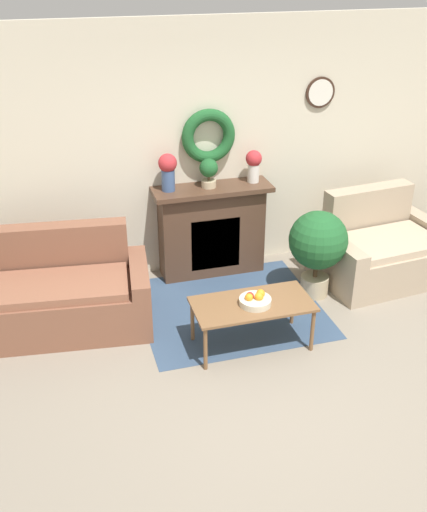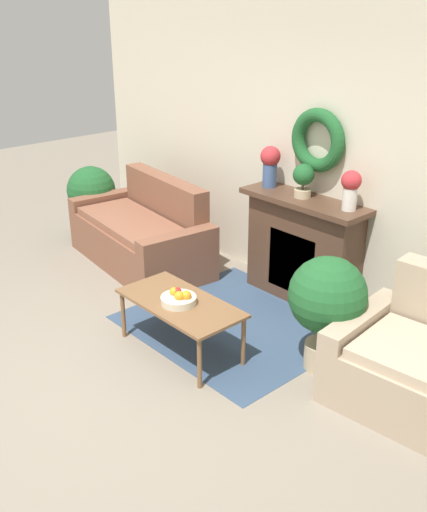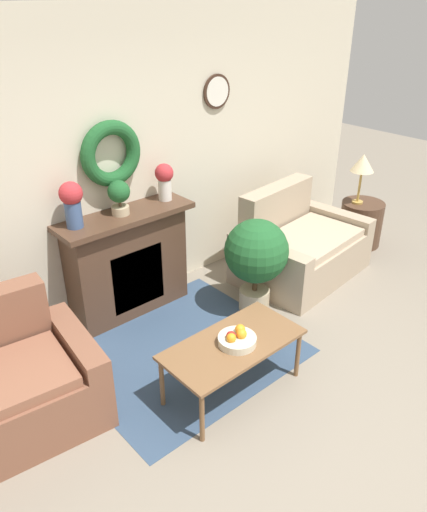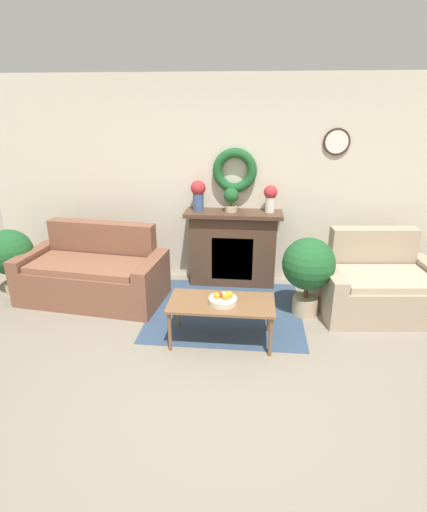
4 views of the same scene
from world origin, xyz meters
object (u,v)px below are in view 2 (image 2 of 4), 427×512
potted_plant_on_mantel (303,178)px  potted_plant_floor_by_loveseat (327,300)px  vase_on_mantel_left (270,163)px  fireplace (303,249)px  couch_left (143,235)px  coffee_table (180,306)px  vase_on_mantel_right (351,187)px  fruit_bowl (179,298)px  potted_plant_floor_by_couch (91,192)px

potted_plant_on_mantel → potted_plant_floor_by_loveseat: (0.93, -0.77, -0.61)m
vase_on_mantel_left → potted_plant_on_mantel: bearing=-2.7°
fireplace → potted_plant_on_mantel: potted_plant_on_mantel is taller
couch_left → coffee_table: bearing=-19.9°
couch_left → vase_on_mantel_right: 2.45m
fruit_bowl → potted_plant_floor_by_couch: size_ratio=0.34×
fruit_bowl → potted_plant_floor_by_loveseat: size_ratio=0.31×
potted_plant_floor_by_couch → fireplace: bearing=11.6°
vase_on_mantel_right → coffee_table: bearing=-108.9°
vase_on_mantel_left → potted_plant_on_mantel: size_ratio=1.28×
vase_on_mantel_left → potted_plant_floor_by_couch: vase_on_mantel_left is taller
couch_left → potted_plant_floor_by_couch: 1.13m
vase_on_mantel_left → vase_on_mantel_right: bearing=0.0°
couch_left → vase_on_mantel_left: vase_on_mantel_left is taller
vase_on_mantel_right → potted_plant_floor_by_loveseat: bearing=-61.4°
vase_on_mantel_right → potted_plant_floor_by_couch: 3.41m
potted_plant_floor_by_couch → potted_plant_floor_by_loveseat: size_ratio=0.91×
vase_on_mantel_right → potted_plant_floor_by_couch: vase_on_mantel_right is taller
fruit_bowl → potted_plant_floor_by_loveseat: (0.92, 0.70, 0.10)m
vase_on_mantel_left → vase_on_mantel_right: size_ratio=1.13×
coffee_table → vase_on_mantel_left: vase_on_mantel_left is taller
coffee_table → vase_on_mantel_right: (0.50, 1.47, 0.81)m
vase_on_mantel_right → potted_plant_floor_by_couch: (-3.29, -0.59, -0.69)m
potted_plant_floor_by_couch → potted_plant_floor_by_loveseat: potted_plant_floor_by_loveseat is taller
vase_on_mantel_left → coffee_table: bearing=-73.8°
fireplace → couch_left: (-1.72, -0.63, -0.19)m
coffee_table → potted_plant_floor_by_couch: (-2.79, 0.89, 0.13)m
potted_plant_floor_by_couch → vase_on_mantel_right: bearing=10.1°
vase_on_mantel_right → potted_plant_floor_by_couch: size_ratio=0.41×
potted_plant_floor_by_couch → coffee_table: bearing=-17.6°
vase_on_mantel_left → potted_plant_floor_by_couch: bearing=-166.1°
vase_on_mantel_left → potted_plant_floor_by_couch: size_ratio=0.46×
potted_plant_floor_by_couch → potted_plant_floor_by_loveseat: 3.73m
vase_on_mantel_left → potted_plant_on_mantel: (0.43, -0.02, -0.05)m
fruit_bowl → vase_on_mantel_right: vase_on_mantel_right is taller
vase_on_mantel_left → potted_plant_floor_by_loveseat: vase_on_mantel_left is taller
potted_plant_floor_by_loveseat → vase_on_mantel_left: bearing=149.8°
fruit_bowl → potted_plant_on_mantel: (-0.01, 1.48, 0.70)m
potted_plant_floor_by_loveseat → fireplace: bearing=138.8°
fruit_bowl → potted_plant_floor_by_loveseat: bearing=37.3°
couch_left → vase_on_mantel_right: bearing=22.7°
vase_on_mantel_left → potted_plant_floor_by_couch: (-2.36, -0.59, -0.71)m
fruit_bowl → potted_plant_on_mantel: 1.63m
vase_on_mantel_right → vase_on_mantel_left: bearing=180.0°
coffee_table → couch_left: bearing=153.5°
couch_left → fruit_bowl: bearing=-20.3°
vase_on_mantel_right → potted_plant_on_mantel: size_ratio=1.13×
fruit_bowl → vase_on_mantel_right: size_ratio=0.82×
fireplace → potted_plant_on_mantel: 0.68m
potted_plant_floor_by_couch → potted_plant_floor_by_loveseat: bearing=-3.2°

